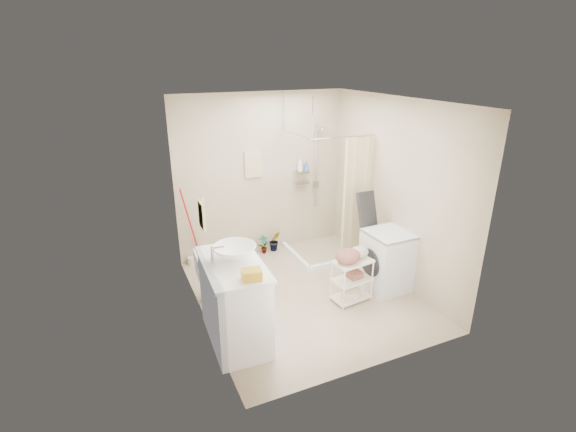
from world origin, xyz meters
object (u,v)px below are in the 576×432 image
(vanity, at_px, (235,302))
(toilet, at_px, (223,274))
(washing_machine, at_px, (387,260))
(laundry_rack, at_px, (352,277))

(vanity, distance_m, toilet, 0.94)
(toilet, xyz_separation_m, washing_machine, (2.18, -0.67, 0.06))
(vanity, height_order, washing_machine, vanity)
(vanity, relative_size, washing_machine, 1.33)
(washing_machine, height_order, laundry_rack, washing_machine)
(vanity, distance_m, washing_machine, 2.32)
(vanity, height_order, laundry_rack, vanity)
(laundry_rack, bearing_deg, toilet, 146.31)
(toilet, relative_size, laundry_rack, 1.02)
(toilet, bearing_deg, vanity, 176.01)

